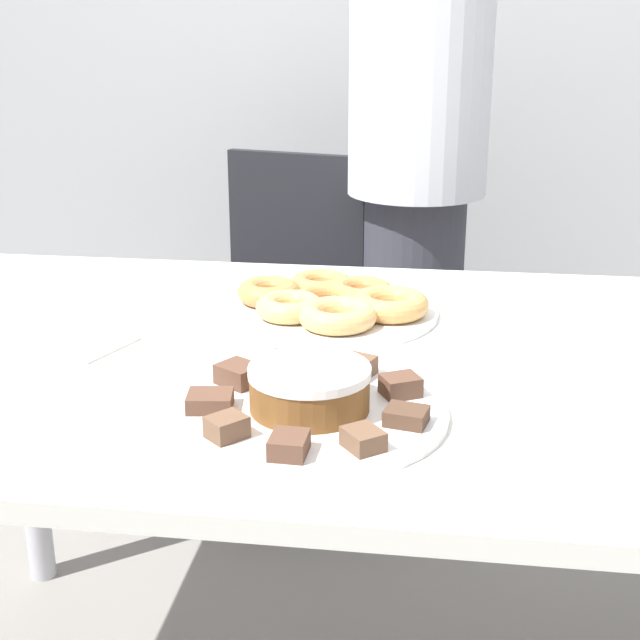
{
  "coord_description": "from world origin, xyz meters",
  "views": [
    {
      "loc": [
        0.14,
        -1.28,
        1.26
      ],
      "look_at": [
        -0.03,
        -0.03,
        0.83
      ],
      "focal_mm": 50.0,
      "sensor_mm": 36.0,
      "label": 1
    }
  ],
  "objects_px": {
    "plate_donuts": "(328,311)",
    "napkin": "(77,342)",
    "plate_cake": "(310,412)",
    "office_chair_left": "(277,337)",
    "person_standing": "(417,175)",
    "frosted_cake": "(310,388)"
  },
  "relations": [
    {
      "from": "plate_cake",
      "to": "plate_donuts",
      "type": "bearing_deg",
      "value": 94.09
    },
    {
      "from": "frosted_cake",
      "to": "napkin",
      "type": "xyz_separation_m",
      "value": [
        -0.4,
        0.22,
        -0.04
      ]
    },
    {
      "from": "person_standing",
      "to": "plate_cake",
      "type": "xyz_separation_m",
      "value": [
        -0.09,
        -1.2,
        -0.11
      ]
    },
    {
      "from": "frosted_cake",
      "to": "person_standing",
      "type": "bearing_deg",
      "value": 85.49
    },
    {
      "from": "plate_cake",
      "to": "napkin",
      "type": "distance_m",
      "value": 0.46
    },
    {
      "from": "person_standing",
      "to": "plate_donuts",
      "type": "bearing_deg",
      "value": -99.01
    },
    {
      "from": "office_chair_left",
      "to": "plate_cake",
      "type": "distance_m",
      "value": 1.26
    },
    {
      "from": "plate_donuts",
      "to": "napkin",
      "type": "distance_m",
      "value": 0.42
    },
    {
      "from": "office_chair_left",
      "to": "frosted_cake",
      "type": "relative_size",
      "value": 5.8
    },
    {
      "from": "person_standing",
      "to": "napkin",
      "type": "height_order",
      "value": "person_standing"
    },
    {
      "from": "plate_cake",
      "to": "napkin",
      "type": "bearing_deg",
      "value": 151.93
    },
    {
      "from": "napkin",
      "to": "person_standing",
      "type": "bearing_deg",
      "value": 63.05
    },
    {
      "from": "office_chair_left",
      "to": "plate_cake",
      "type": "xyz_separation_m",
      "value": [
        0.27,
        -1.18,
        0.34
      ]
    },
    {
      "from": "office_chair_left",
      "to": "napkin",
      "type": "relative_size",
      "value": 4.84
    },
    {
      "from": "frosted_cake",
      "to": "office_chair_left",
      "type": "bearing_deg",
      "value": 102.71
    },
    {
      "from": "plate_cake",
      "to": "plate_donuts",
      "type": "height_order",
      "value": "same"
    },
    {
      "from": "plate_cake",
      "to": "person_standing",
      "type": "bearing_deg",
      "value": 85.49
    },
    {
      "from": "person_standing",
      "to": "napkin",
      "type": "bearing_deg",
      "value": -116.95
    },
    {
      "from": "office_chair_left",
      "to": "napkin",
      "type": "distance_m",
      "value": 1.03
    },
    {
      "from": "frosted_cake",
      "to": "napkin",
      "type": "height_order",
      "value": "frosted_cake"
    },
    {
      "from": "frosted_cake",
      "to": "napkin",
      "type": "distance_m",
      "value": 0.46
    },
    {
      "from": "person_standing",
      "to": "plate_cake",
      "type": "height_order",
      "value": "person_standing"
    }
  ]
}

